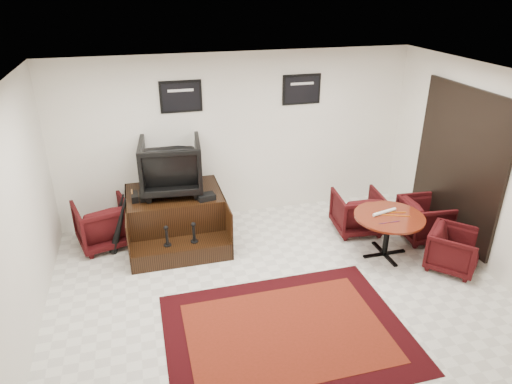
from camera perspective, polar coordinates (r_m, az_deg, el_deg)
The scene contains 16 objects.
ground at distance 6.22m, azimuth 3.16°, elevation -12.73°, with size 6.00×6.00×0.00m, color white.
room_shell at distance 5.56m, azimuth 7.21°, elevation 3.52°, with size 6.02×5.02×2.81m.
area_rug at distance 5.67m, azimuth 3.82°, elevation -17.10°, with size 2.83×2.12×0.01m.
shine_podium at distance 7.39m, azimuth -9.96°, elevation -3.24°, with size 1.49×1.53×0.77m.
shine_chair at distance 7.16m, azimuth -10.60°, elevation 3.56°, with size 0.92×0.86×0.94m, color black.
shoes_pair at distance 7.15m, azimuth -14.45°, elevation -0.52°, with size 0.23×0.28×0.10m.
polish_kit at distance 6.96m, azimuth -6.25°, elevation -0.60°, with size 0.26×0.18×0.09m, color black.
umbrella_black at distance 7.14m, azimuth -16.75°, elevation -4.01°, with size 0.35×0.13×0.93m, color black, non-canonical shape.
umbrella_hooked at distance 7.38m, azimuth -16.94°, elevation -3.27°, with size 0.33×0.12×0.89m, color black, non-canonical shape.
armchair_side at distance 7.48m, azimuth -18.59°, elevation -3.51°, with size 0.77×0.73×0.80m, color black.
meeting_table at distance 7.00m, azimuth 16.26°, elevation -3.48°, with size 1.02×1.02×0.67m.
table_chair_back at distance 7.67m, azimuth 12.57°, elevation -2.20°, with size 0.73×0.68×0.75m, color black.
table_chair_window at distance 7.77m, azimuth 20.50°, elevation -2.97°, with size 0.72×0.67×0.74m, color black.
table_chair_corner at distance 7.13m, azimuth 23.53°, elevation -6.42°, with size 0.65×0.61×0.67m, color black.
paper_roll at distance 6.99m, azimuth 15.76°, elevation -2.42°, with size 0.05×0.05×0.42m, color silver.
table_clutter at distance 6.97m, azimuth 16.65°, elevation -2.82°, with size 0.57×0.34×0.01m.
Camera 1 is at (-1.59, -4.66, 3.80)m, focal length 32.00 mm.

